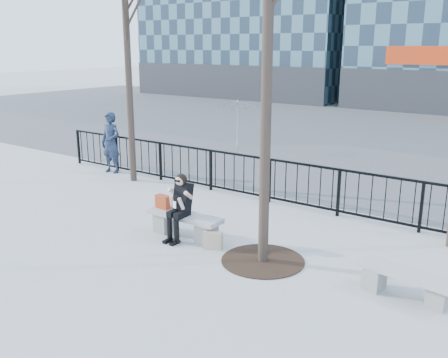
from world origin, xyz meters
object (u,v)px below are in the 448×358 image
Objects in this scene: bench_main at (185,223)px; bench_second at (406,282)px; standing_man at (111,143)px; seated_woman at (179,207)px.

bench_second is (4.37, 0.02, -0.03)m from bench_main.
bench_main is 1.13× the size of bench_second.
bench_main is 0.90× the size of standing_man.
standing_man is (-5.21, 2.96, 0.25)m from seated_woman.
seated_woman is at bearing -35.54° from standing_man.
bench_main is 4.37m from bench_second.
standing_man reaches higher than seated_woman.
bench_main reaches higher than bench_second.
bench_second is 9.99m from standing_man.
bench_second is 4.39m from seated_woman.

